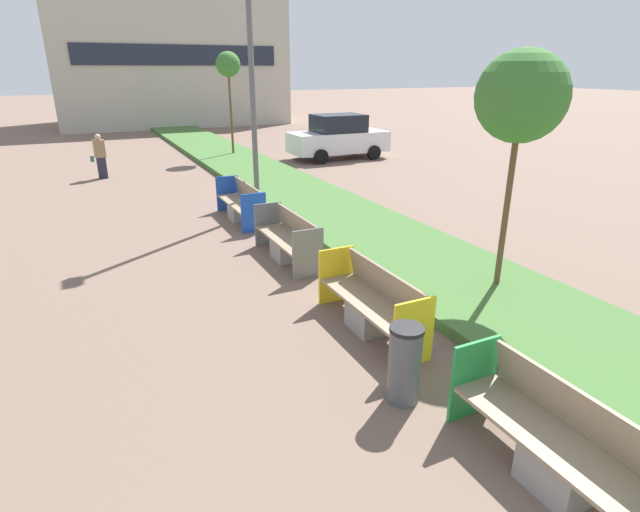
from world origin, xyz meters
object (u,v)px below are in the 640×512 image
Objects in this scene: street_lamp_post at (251,63)px; sapling_tree_near at (522,98)px; bench_blue_frame at (241,206)px; pedestrian_walking at (100,156)px; bench_green_frame at (566,454)px; bench_yellow_frame at (372,306)px; bench_grey_frame at (288,242)px; litter_bin at (405,364)px; parked_car_distant at (338,137)px; sapling_tree_far at (228,66)px.

sapling_tree_near is (2.02, -6.76, -0.54)m from street_lamp_post.
pedestrian_walking is (-2.88, 7.22, 0.41)m from bench_blue_frame.
bench_yellow_frame is (-0.00, 3.37, -0.01)m from bench_green_frame.
bench_grey_frame is 4.92m from litter_bin.
litter_bin is at bearing -81.38° from pedestrian_walking.
pedestrian_walking reaches higher than bench_yellow_frame.
bench_grey_frame is 12.37m from parked_car_distant.
parked_car_distant is at bearing -30.45° from sapling_tree_far.
street_lamp_post reaches higher than pedestrian_walking.
litter_bin is 0.14× the size of street_lamp_post.
sapling_tree_far is at bearing 80.67° from bench_yellow_frame.
sapling_tree_near is at bearing -67.72° from pedestrian_walking.
bench_yellow_frame is at bearing 90.04° from bench_green_frame.
sapling_tree_near is 0.91× the size of sapling_tree_far.
street_lamp_post is (0.61, 0.52, 3.42)m from bench_blue_frame.
pedestrian_walking is at bearing 117.53° from street_lamp_post.
street_lamp_post is at bearing 84.96° from bench_yellow_frame.
bench_blue_frame is 8.06m from litter_bin.
bench_grey_frame is 2.23× the size of litter_bin.
sapling_tree_far is (2.02, 9.10, -0.02)m from street_lamp_post.
sapling_tree_near is at bearing -73.35° from street_lamp_post.
litter_bin is (-0.56, -1.64, 0.11)m from bench_yellow_frame.
bench_yellow_frame is 1.03× the size of bench_grey_frame.
parked_car_distant is (3.99, 13.51, -2.34)m from sapling_tree_near.
bench_green_frame is at bearing -71.93° from litter_bin.
bench_yellow_frame is at bearing -78.07° from pedestrian_walking.
pedestrian_walking is 9.50m from parked_car_distant.
street_lamp_post is at bearing -102.53° from sapling_tree_far.
bench_grey_frame is at bearing 90.03° from bench_green_frame.
parked_car_distant is (6.62, 13.68, 0.54)m from bench_yellow_frame.
street_lamp_post reaches higher than bench_blue_frame.
sapling_tree_near is at bearing -49.47° from bench_grey_frame.
pedestrian_walking is (-2.31, 15.26, 0.30)m from litter_bin.
sapling_tree_far reaches higher than bench_yellow_frame.
bench_green_frame is 1.55× the size of pedestrian_walking.
sapling_tree_near is (2.63, -6.24, 2.88)m from bench_blue_frame.
bench_grey_frame is at bearing 130.53° from sapling_tree_near.
bench_grey_frame is at bearing -99.44° from street_lamp_post.
sapling_tree_near is at bearing 3.63° from bench_yellow_frame.
bench_green_frame is 6.62m from bench_grey_frame.
bench_blue_frame is at bearing 89.99° from bench_yellow_frame.
bench_yellow_frame is at bearing -176.37° from sapling_tree_near.
street_lamp_post is at bearing 40.63° from bench_blue_frame.
bench_green_frame is 19.87m from sapling_tree_far.
street_lamp_post is 9.32m from sapling_tree_far.
bench_yellow_frame is 0.52× the size of parked_car_distant.
sapling_tree_near is at bearing -105.76° from parked_car_distant.
litter_bin is at bearing -114.44° from parked_car_distant.
bench_green_frame is 0.55× the size of sapling_tree_far.
bench_blue_frame is at bearing 89.97° from bench_grey_frame.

